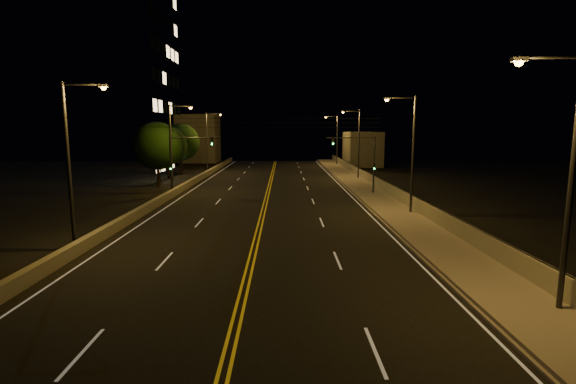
{
  "coord_description": "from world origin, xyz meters",
  "views": [
    {
      "loc": [
        1.68,
        -10.45,
        6.79
      ],
      "look_at": [
        2.0,
        18.0,
        2.5
      ],
      "focal_mm": 26.0,
      "sensor_mm": 36.0,
      "label": 1
    }
  ],
  "objects_px": {
    "streetlight_2": "(357,140)",
    "streetlight_5": "(173,143)",
    "tree_1": "(167,146)",
    "streetlight_6": "(208,139)",
    "traffic_signal_left": "(181,158)",
    "tree_2": "(181,142)",
    "tree_0": "(157,146)",
    "traffic_signal_right": "(364,158)",
    "streetlight_1": "(410,148)",
    "streetlight_3": "(336,137)",
    "building_tower": "(79,64)",
    "streetlight_0": "(565,170)",
    "streetlight_4": "(73,155)"
  },
  "relations": [
    {
      "from": "streetlight_2",
      "to": "streetlight_5",
      "type": "height_order",
      "value": "same"
    },
    {
      "from": "streetlight_5",
      "to": "traffic_signal_left",
      "type": "height_order",
      "value": "streetlight_5"
    },
    {
      "from": "streetlight_3",
      "to": "streetlight_0",
      "type": "bearing_deg",
      "value": -90.0
    },
    {
      "from": "streetlight_4",
      "to": "tree_1",
      "type": "bearing_deg",
      "value": 97.21
    },
    {
      "from": "traffic_signal_left",
      "to": "tree_2",
      "type": "bearing_deg",
      "value": 103.54
    },
    {
      "from": "streetlight_3",
      "to": "traffic_signal_right",
      "type": "distance_m",
      "value": 36.1
    },
    {
      "from": "building_tower",
      "to": "tree_1",
      "type": "relative_size",
      "value": 4.5
    },
    {
      "from": "streetlight_3",
      "to": "traffic_signal_left",
      "type": "bearing_deg",
      "value": -119.43
    },
    {
      "from": "streetlight_2",
      "to": "building_tower",
      "type": "distance_m",
      "value": 39.61
    },
    {
      "from": "streetlight_1",
      "to": "streetlight_2",
      "type": "bearing_deg",
      "value": 90.0
    },
    {
      "from": "streetlight_6",
      "to": "traffic_signal_right",
      "type": "xyz_separation_m",
      "value": [
        19.93,
        -22.62,
        -1.5
      ]
    },
    {
      "from": "streetlight_4",
      "to": "tree_1",
      "type": "relative_size",
      "value": 1.3
    },
    {
      "from": "streetlight_6",
      "to": "streetlight_1",
      "type": "bearing_deg",
      "value": -56.81
    },
    {
      "from": "streetlight_3",
      "to": "streetlight_6",
      "type": "xyz_separation_m",
      "value": [
        -21.45,
        -13.42,
        0.0
      ]
    },
    {
      "from": "tree_1",
      "to": "tree_2",
      "type": "xyz_separation_m",
      "value": [
        0.38,
        6.01,
        0.3
      ]
    },
    {
      "from": "tree_2",
      "to": "tree_1",
      "type": "bearing_deg",
      "value": -93.59
    },
    {
      "from": "tree_2",
      "to": "building_tower",
      "type": "bearing_deg",
      "value": -161.23
    },
    {
      "from": "streetlight_1",
      "to": "traffic_signal_left",
      "type": "relative_size",
      "value": 1.52
    },
    {
      "from": "tree_0",
      "to": "tree_2",
      "type": "height_order",
      "value": "tree_2"
    },
    {
      "from": "streetlight_2",
      "to": "streetlight_5",
      "type": "distance_m",
      "value": 24.36
    },
    {
      "from": "streetlight_3",
      "to": "tree_1",
      "type": "xyz_separation_m",
      "value": [
        -25.87,
        -20.58,
        -0.84
      ]
    },
    {
      "from": "streetlight_0",
      "to": "streetlight_4",
      "type": "distance_m",
      "value": 23.16
    },
    {
      "from": "traffic_signal_left",
      "to": "streetlight_1",
      "type": "bearing_deg",
      "value": -26.6
    },
    {
      "from": "tree_1",
      "to": "streetlight_5",
      "type": "bearing_deg",
      "value": -72.13
    },
    {
      "from": "streetlight_3",
      "to": "streetlight_4",
      "type": "distance_m",
      "value": 59.53
    },
    {
      "from": "streetlight_4",
      "to": "streetlight_6",
      "type": "relative_size",
      "value": 1.0
    },
    {
      "from": "streetlight_3",
      "to": "tree_2",
      "type": "distance_m",
      "value": 29.37
    },
    {
      "from": "streetlight_4",
      "to": "streetlight_6",
      "type": "height_order",
      "value": "same"
    },
    {
      "from": "streetlight_1",
      "to": "streetlight_5",
      "type": "bearing_deg",
      "value": 150.92
    },
    {
      "from": "streetlight_5",
      "to": "tree_2",
      "type": "relative_size",
      "value": 1.22
    },
    {
      "from": "traffic_signal_right",
      "to": "streetlight_3",
      "type": "bearing_deg",
      "value": 87.58
    },
    {
      "from": "streetlight_0",
      "to": "streetlight_5",
      "type": "bearing_deg",
      "value": 125.6
    },
    {
      "from": "streetlight_2",
      "to": "traffic_signal_left",
      "type": "bearing_deg",
      "value": -146.81
    },
    {
      "from": "tree_0",
      "to": "tree_1",
      "type": "distance_m",
      "value": 8.42
    },
    {
      "from": "streetlight_1",
      "to": "tree_0",
      "type": "distance_m",
      "value": 30.24
    },
    {
      "from": "streetlight_6",
      "to": "traffic_signal_left",
      "type": "relative_size",
      "value": 1.52
    },
    {
      "from": "streetlight_3",
      "to": "traffic_signal_left",
      "type": "xyz_separation_m",
      "value": [
        -20.33,
        -36.04,
        -1.5
      ]
    },
    {
      "from": "tree_0",
      "to": "tree_1",
      "type": "relative_size",
      "value": 1.06
    },
    {
      "from": "tree_2",
      "to": "tree_0",
      "type": "bearing_deg",
      "value": -87.19
    },
    {
      "from": "streetlight_0",
      "to": "tree_0",
      "type": "bearing_deg",
      "value": 125.06
    },
    {
      "from": "streetlight_0",
      "to": "streetlight_3",
      "type": "height_order",
      "value": "same"
    },
    {
      "from": "streetlight_1",
      "to": "traffic_signal_left",
      "type": "xyz_separation_m",
      "value": [
        -20.33,
        10.18,
        -1.5
      ]
    },
    {
      "from": "tree_1",
      "to": "traffic_signal_right",
      "type": "bearing_deg",
      "value": -32.41
    },
    {
      "from": "streetlight_4",
      "to": "streetlight_2",
      "type": "bearing_deg",
      "value": 56.8
    },
    {
      "from": "streetlight_1",
      "to": "streetlight_3",
      "type": "distance_m",
      "value": 46.22
    },
    {
      "from": "tree_1",
      "to": "tree_2",
      "type": "bearing_deg",
      "value": 86.41
    },
    {
      "from": "streetlight_5",
      "to": "tree_1",
      "type": "relative_size",
      "value": 1.3
    },
    {
      "from": "tree_2",
      "to": "streetlight_0",
      "type": "bearing_deg",
      "value": -62.83
    },
    {
      "from": "traffic_signal_right",
      "to": "streetlight_2",
      "type": "bearing_deg",
      "value": 83.46
    },
    {
      "from": "streetlight_1",
      "to": "tree_2",
      "type": "distance_m",
      "value": 40.65
    }
  ]
}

